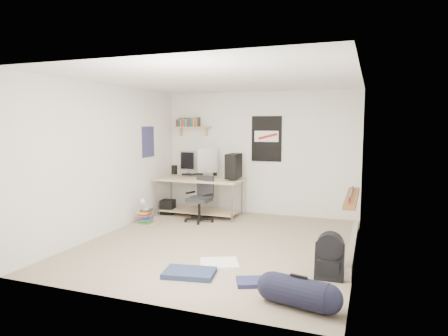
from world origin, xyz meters
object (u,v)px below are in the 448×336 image
(desk, at_px, (199,198))
(duffel_bag, at_px, (298,294))
(book_stack, at_px, (145,216))
(office_chair, at_px, (199,196))
(backpack, at_px, (330,261))

(desk, distance_m, duffel_bag, 4.27)
(desk, relative_size, duffel_bag, 2.87)
(duffel_bag, bearing_deg, desk, 139.19)
(book_stack, bearing_deg, office_chair, 30.22)
(backpack, bearing_deg, desk, 137.95)
(office_chair, xyz_separation_m, book_stack, (-0.87, -0.51, -0.34))
(duffel_bag, relative_size, book_stack, 1.38)
(duffel_bag, bearing_deg, book_stack, 155.07)
(book_stack, bearing_deg, desk, 54.23)
(book_stack, bearing_deg, duffel_bag, -36.71)
(backpack, distance_m, book_stack, 3.81)
(desk, distance_m, office_chair, 0.49)
(duffel_bag, xyz_separation_m, book_stack, (-3.27, 2.44, 0.01))
(desk, xyz_separation_m, backpack, (2.81, -2.48, -0.16))
(desk, height_order, office_chair, office_chair)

